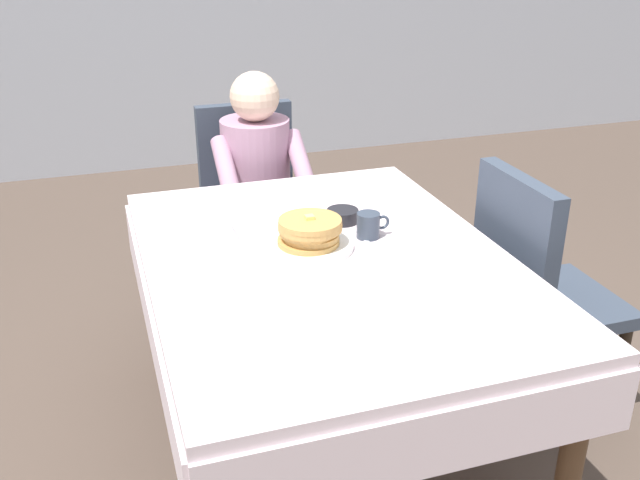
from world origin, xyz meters
name	(u,v)px	position (x,y,z in m)	size (l,w,h in m)	color
ground_plane	(327,446)	(0.00, 0.00, 0.00)	(14.00, 14.00, 0.00)	brown
dining_table_main	(327,282)	(0.00, 0.00, 0.65)	(1.12, 1.52, 0.74)	silver
chair_diner	(252,194)	(0.02, 1.17, 0.53)	(0.44, 0.45, 0.93)	#384251
diner_person	(258,176)	(0.02, 1.01, 0.67)	(0.40, 0.43, 1.12)	#B2849E
chair_right_side	(534,281)	(0.77, 0.00, 0.53)	(0.45, 0.44, 0.93)	#384251
plate_breakfast	(310,246)	(-0.03, 0.08, 0.75)	(0.28, 0.28, 0.02)	white
breakfast_stack	(310,231)	(-0.03, 0.08, 0.80)	(0.20, 0.21, 0.10)	tan
cup_coffee	(369,225)	(0.18, 0.10, 0.78)	(0.11, 0.08, 0.08)	#333D4C
bowl_butter	(343,216)	(0.14, 0.25, 0.76)	(0.11, 0.11, 0.04)	black
syrup_pitcher	(227,228)	(-0.27, 0.24, 0.78)	(0.08, 0.08, 0.07)	silver
fork_left_of_plate	(253,258)	(-0.22, 0.06, 0.74)	(0.18, 0.01, 0.01)	silver
knife_right_of_plate	(368,243)	(0.16, 0.06, 0.74)	(0.20, 0.01, 0.01)	silver
spoon_near_edge	(328,291)	(-0.07, -0.22, 0.74)	(0.15, 0.01, 0.01)	silver
napkin_folded	(231,292)	(-0.33, -0.14, 0.74)	(0.17, 0.12, 0.01)	white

